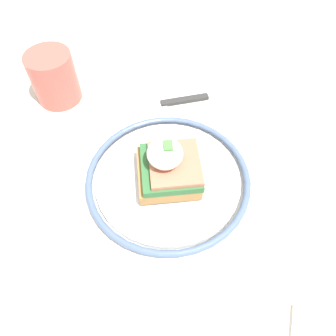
{
  "coord_description": "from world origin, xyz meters",
  "views": [
    {
      "loc": [
        -0.22,
        0.04,
        1.16
      ],
      "look_at": [
        0.04,
        0.01,
        0.79
      ],
      "focal_mm": 35.0,
      "sensor_mm": 36.0,
      "label": 1
    }
  ],
  "objects_px": {
    "knife": "(166,103)",
    "fork": "(175,296)",
    "sandwich": "(168,166)",
    "plate": "(168,179)",
    "cup": "(54,77)"
  },
  "relations": [
    {
      "from": "sandwich",
      "to": "fork",
      "type": "distance_m",
      "value": 0.17
    },
    {
      "from": "plate",
      "to": "sandwich",
      "type": "bearing_deg",
      "value": -142.08
    },
    {
      "from": "plate",
      "to": "sandwich",
      "type": "distance_m",
      "value": 0.03
    },
    {
      "from": "cup",
      "to": "fork",
      "type": "bearing_deg",
      "value": -155.73
    },
    {
      "from": "knife",
      "to": "cup",
      "type": "height_order",
      "value": "cup"
    },
    {
      "from": "plate",
      "to": "knife",
      "type": "relative_size",
      "value": 1.32
    },
    {
      "from": "plate",
      "to": "fork",
      "type": "bearing_deg",
      "value": 176.87
    },
    {
      "from": "sandwich",
      "to": "fork",
      "type": "xyz_separation_m",
      "value": [
        -0.16,
        0.01,
        -0.04
      ]
    },
    {
      "from": "plate",
      "to": "cup",
      "type": "relative_size",
      "value": 2.74
    },
    {
      "from": "sandwich",
      "to": "knife",
      "type": "relative_size",
      "value": 0.49
    },
    {
      "from": "sandwich",
      "to": "fork",
      "type": "height_order",
      "value": "sandwich"
    },
    {
      "from": "sandwich",
      "to": "knife",
      "type": "distance_m",
      "value": 0.17
    },
    {
      "from": "plate",
      "to": "knife",
      "type": "height_order",
      "value": "plate"
    },
    {
      "from": "knife",
      "to": "fork",
      "type": "bearing_deg",
      "value": 175.96
    },
    {
      "from": "fork",
      "to": "knife",
      "type": "relative_size",
      "value": 0.85
    }
  ]
}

